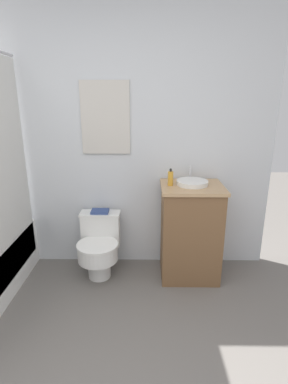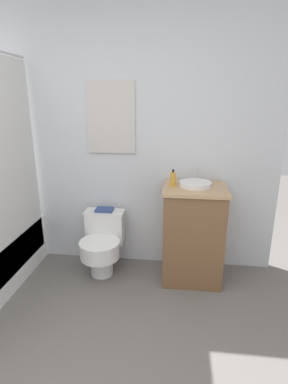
{
  "view_description": "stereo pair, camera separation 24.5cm",
  "coord_description": "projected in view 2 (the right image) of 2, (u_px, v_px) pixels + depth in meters",
  "views": [
    {
      "loc": [
        0.54,
        -0.72,
        1.63
      ],
      "look_at": [
        0.51,
        1.63,
        0.89
      ],
      "focal_mm": 28.0,
      "sensor_mm": 36.0,
      "label": 1
    },
    {
      "loc": [
        0.78,
        -0.7,
        1.63
      ],
      "look_at": [
        0.51,
        1.63,
        0.89
      ],
      "focal_mm": 28.0,
      "sensor_mm": 36.0,
      "label": 2
    }
  ],
  "objects": [
    {
      "name": "wall_back",
      "position": [
        97.0,
        139.0,
        2.85
      ],
      "size": [
        3.43,
        0.07,
        2.5
      ],
      "color": "silver",
      "rests_on": "ground_plane"
    },
    {
      "name": "vanity",
      "position": [
        193.0,
        234.0,
        2.73
      ],
      "size": [
        0.55,
        0.48,
        0.89
      ],
      "color": "brown",
      "rests_on": "ground_plane"
    },
    {
      "name": "soap_bottle",
      "position": [
        173.0,
        179.0,
        2.6
      ],
      "size": [
        0.05,
        0.05,
        0.15
      ],
      "color": "gold",
      "rests_on": "vanity"
    },
    {
      "name": "toilet",
      "position": [
        102.0,
        243.0,
        2.86
      ],
      "size": [
        0.38,
        0.5,
        0.58
      ],
      "color": "white",
      "rests_on": "ground_plane"
    },
    {
      "name": "sink",
      "position": [
        195.0,
        184.0,
        2.61
      ],
      "size": [
        0.28,
        0.32,
        0.13
      ],
      "color": "white",
      "rests_on": "vanity"
    },
    {
      "name": "book_on_tank",
      "position": [
        104.0,
        210.0,
        2.9
      ],
      "size": [
        0.17,
        0.12,
        0.02
      ],
      "color": "#33477F",
      "rests_on": "toilet"
    }
  ]
}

